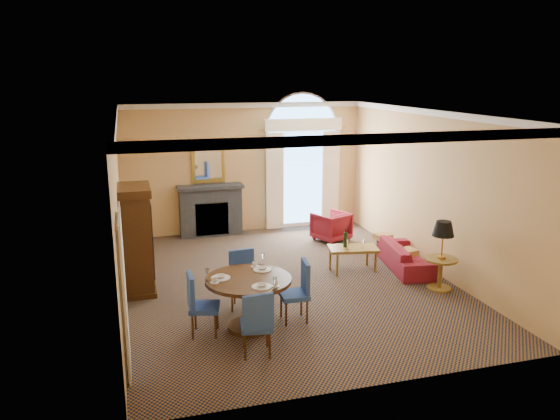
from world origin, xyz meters
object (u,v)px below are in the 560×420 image
object	(u,v)px
armoire	(137,241)
dining_table	(249,292)
sofa	(406,256)
coffee_table	(353,249)
side_table	(442,247)
armchair	(331,226)

from	to	relation	value
armoire	dining_table	xyz separation A→B (m)	(1.58, -2.09, -0.33)
armoire	sofa	xyz separation A→B (m)	(5.27, -0.28, -0.68)
coffee_table	side_table	world-z (taller)	side_table
dining_table	sofa	size ratio (longest dim) A/B	0.74
armchair	side_table	bearing A→B (deg)	79.84
armchair	side_table	distance (m)	3.57
armoire	dining_table	size ratio (longest dim) A/B	1.47
armoire	side_table	size ratio (longest dim) A/B	1.53
sofa	armchair	xyz separation A→B (m)	(-0.76, 2.24, 0.08)
sofa	side_table	xyz separation A→B (m)	(0.05, -1.20, 0.56)
dining_table	armchair	xyz separation A→B (m)	(2.93, 4.05, -0.27)
armoire	armchair	distance (m)	4.95
coffee_table	armchair	bearing A→B (deg)	91.12
armoire	armchair	xyz separation A→B (m)	(4.51, 1.96, -0.60)
dining_table	armchair	distance (m)	5.00
armoire	sofa	size ratio (longest dim) A/B	1.09
sofa	side_table	distance (m)	1.33
armchair	coffee_table	distance (m)	2.11
armoire	armchair	world-z (taller)	armoire
armoire	armchair	size ratio (longest dim) A/B	2.58
sofa	coffee_table	size ratio (longest dim) A/B	1.70
armoire	coffee_table	distance (m)	4.19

